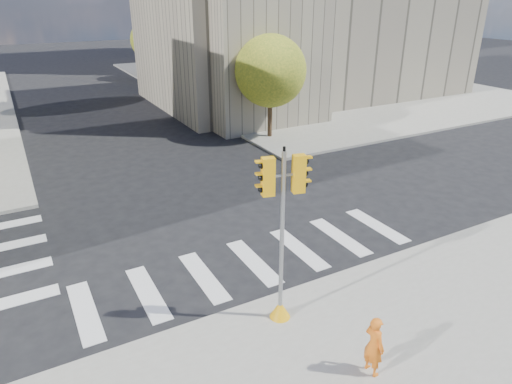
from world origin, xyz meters
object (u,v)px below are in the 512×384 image
lamp_near (246,54)px  traffic_signal (282,251)px  lamp_far (175,37)px  photographer (374,345)px

lamp_near → traffic_signal: 21.07m
lamp_far → traffic_signal: 34.22m
photographer → lamp_far: bearing=-15.3°
traffic_signal → lamp_near: bearing=78.5°
lamp_near → photographer: size_ratio=5.28×
lamp_far → photographer: lamp_far is taller
traffic_signal → photographer: traffic_signal is taller
lamp_near → photographer: (-8.05, -21.65, -3.66)m
lamp_near → traffic_signal: lamp_near is taller
traffic_signal → photographer: bearing=-59.0°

